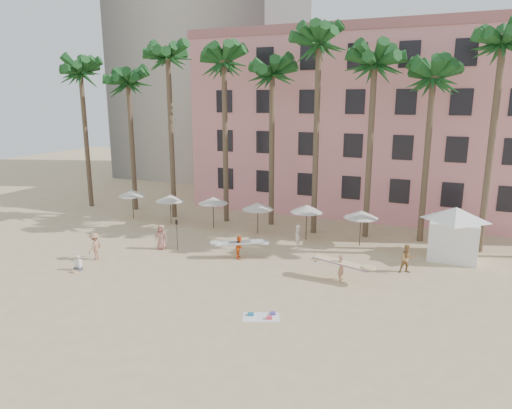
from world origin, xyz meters
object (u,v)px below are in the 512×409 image
object	(u,v)px
carrier_yellow	(342,266)
pink_hotel	(389,125)
cabana	(454,228)
carrier_white	(240,246)

from	to	relation	value
carrier_yellow	pink_hotel	bearing A→B (deg)	90.46
cabana	carrier_white	size ratio (longest dim) A/B	1.41
carrier_yellow	carrier_white	size ratio (longest dim) A/B	1.02
pink_hotel	cabana	size ratio (longest dim) A/B	7.60
pink_hotel	carrier_white	distance (m)	21.67
pink_hotel	carrier_yellow	bearing A→B (deg)	-89.54
carrier_white	carrier_yellow	bearing A→B (deg)	-9.49
carrier_yellow	carrier_white	xyz separation A→B (m)	(-7.13, 1.19, -0.06)
cabana	carrier_yellow	world-z (taller)	cabana
cabana	carrier_yellow	size ratio (longest dim) A/B	1.39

